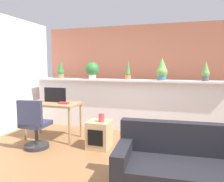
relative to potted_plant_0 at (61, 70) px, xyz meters
name	(u,v)px	position (x,y,z in m)	size (l,w,h in m)	color
ground_plane	(94,167)	(1.67, -1.98, -1.40)	(12.00, 12.00, 0.00)	brown
divider_wall	(126,106)	(1.67, 0.02, -0.83)	(4.54, 0.16, 1.15)	silver
plant_shelf	(125,80)	(1.67, -0.02, -0.23)	(4.54, 0.33, 0.04)	silver
brick_wall_behind	(131,76)	(1.67, 0.62, -0.15)	(4.54, 0.10, 2.50)	#AD664C
potted_plant_0	(61,70)	(0.00, 0.00, 0.00)	(0.17, 0.17, 0.46)	#C66B42
potted_plant_1	(92,70)	(0.86, -0.03, 0.01)	(0.32, 0.32, 0.40)	silver
potted_plant_2	(128,71)	(1.72, 0.00, -0.02)	(0.13, 0.13, 0.49)	#C66B42
potted_plant_3	(162,70)	(2.48, -0.05, 0.02)	(0.24, 0.24, 0.49)	#386B84
potted_plant_4	(206,71)	(3.35, -0.02, -0.02)	(0.16, 0.16, 0.41)	#4C4C51
desk	(53,107)	(0.39, -1.01, -0.74)	(1.10, 0.60, 0.75)	#99754C
tv_monitor	(55,95)	(0.39, -0.93, -0.50)	(0.49, 0.04, 0.30)	black
office_chair	(34,128)	(0.38, -1.62, -1.01)	(0.47, 0.47, 0.91)	#262628
side_cube_shelf	(99,134)	(1.47, -1.23, -1.15)	(0.40, 0.41, 0.50)	tan
vase_on_shelf	(101,118)	(1.53, -1.25, -0.83)	(0.11, 0.11, 0.15)	#CC3D47
book_on_desk	(64,103)	(0.68, -1.08, -0.63)	(0.19, 0.11, 0.04)	#B22D33
couch	(183,171)	(2.91, -2.31, -1.12)	(1.60, 0.85, 0.80)	black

